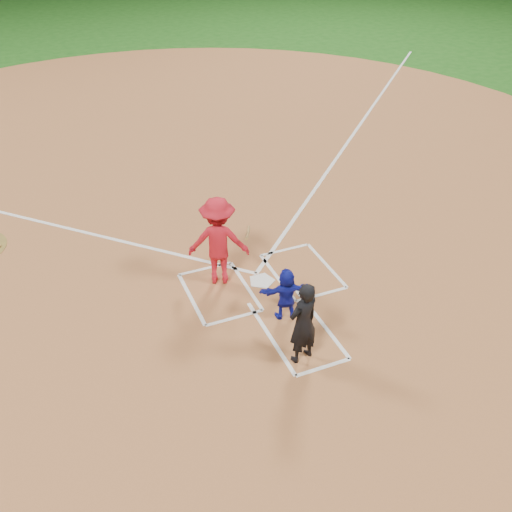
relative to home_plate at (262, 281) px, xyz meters
name	(u,v)px	position (x,y,z in m)	size (l,w,h in m)	color
ground	(262,282)	(0.00, 0.00, -0.02)	(120.00, 120.00, 0.00)	#184E13
home_plate_dirt	(182,170)	(0.00, 6.00, -0.01)	(28.00, 28.00, 0.01)	#995A32
home_plate	(262,281)	(0.00, 0.00, 0.00)	(0.60, 0.60, 0.02)	silver
catcher	(286,294)	(-0.02, -1.25, 0.55)	(1.03, 0.33, 1.11)	#141BA2
umpire	(303,323)	(-0.26, -2.42, 0.82)	(0.61, 0.40, 1.66)	black
chalk_markings	(189,180)	(0.00, 5.29, -0.01)	(28.35, 17.32, 0.01)	white
batter_at_plate	(218,241)	(-0.81, 0.40, 0.98)	(1.54, 1.16, 1.98)	red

